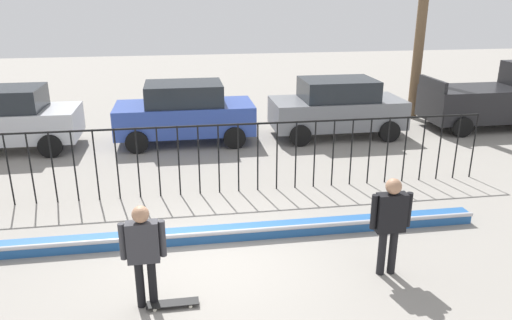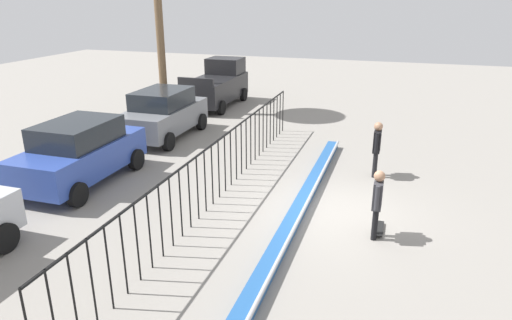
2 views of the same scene
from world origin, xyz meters
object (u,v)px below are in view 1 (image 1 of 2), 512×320
Objects in this scene: camera_operator at (391,218)px; pickup_truck at (498,98)px; skateboard at (173,303)px; parked_car_blue at (185,112)px; skateboarder at (143,248)px; parked_car_silver at (4,119)px; parked_car_gray at (337,107)px.

pickup_truck is at bearing -85.09° from camera_operator.
parked_car_blue is at bearing 66.16° from skateboard.
skateboarder is at bearing 144.82° from skateboard.
pickup_truck reaches higher than parked_car_silver.
pickup_truck is at bearing 3.99° from parked_car_gray.
parked_car_gray is at bearing 3.82° from parked_car_silver.
pickup_truck is (16.26, 0.05, 0.06)m from parked_car_silver.
parked_car_silver is (-4.97, 8.76, 0.91)m from skateboard.
skateboard is at bearing -137.77° from pickup_truck.
parked_car_silver is at bearing -177.95° from parked_car_gray.
parked_car_blue is (0.79, 8.65, -0.04)m from skateboarder.
pickup_truck is at bearing 69.30° from skateboarder.
skateboard is 0.46× the size of camera_operator.
parked_car_blue is (-3.21, 8.36, -0.08)m from camera_operator.
skateboard is at bearing -92.43° from parked_car_blue.
skateboarder is 1.03m from skateboard.
pickup_truck reaches higher than skateboard.
pickup_truck is (11.29, 8.81, 0.98)m from skateboard.
parked_car_silver is 1.00× the size of parked_car_gray.
skateboard is at bearing -56.11° from parked_car_silver.
parked_car_blue is 4.97m from parked_car_gray.
parked_car_silver reaches higher than camera_operator.
parked_car_blue is (0.41, 8.75, 0.91)m from skateboard.
skateboarder is 0.96× the size of camera_operator.
skateboard is at bearing 53.25° from camera_operator.
skateboard is (0.38, -0.10, -0.95)m from skateboarder.
parked_car_blue is at bearing 117.30° from skateboarder.
parked_car_silver and parked_car_blue have the same top height.
camera_operator is at bearing -68.75° from parked_car_blue.
pickup_truck is (7.67, 8.43, -0.01)m from camera_operator.
skateboarder is 10.33m from parked_car_gray.
parked_car_blue is at bearing 4.21° from parked_car_silver.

